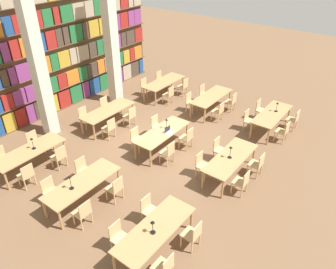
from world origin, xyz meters
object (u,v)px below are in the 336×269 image
(desk_lamp_1, at_px, (231,150))
(chair_35, at_px, (161,79))
(chair_4, at_px, (242,182))
(chair_11, at_px, (260,109))
(desk_lamp_3, at_px, (70,180))
(chair_13, at_px, (51,191))
(chair_15, at_px, (84,170))
(chair_34, at_px, (183,86))
(chair_6, at_px, (257,164))
(chair_12, at_px, (83,212))
(chair_33, at_px, (146,87))
(desk_lamp_0, at_px, (153,225))
(chair_2, at_px, (193,234))
(reading_table_5, at_px, (211,97))
(desk_lamp_4, at_px, (167,122))
(chair_28, at_px, (109,128))
(chair_5, at_px, (202,164))
(reading_table_0, at_px, (155,231))
(chair_22, at_px, (231,101))
(reading_table_6, at_px, (29,152))
(chair_8, at_px, (283,131))
(chair_27, at_px, (34,142))
(desk_lamp_5, at_px, (32,141))
(pillar_center, at_px, (111,38))
(reading_table_3, at_px, (82,184))
(reading_table_1, at_px, (230,159))
(reading_table_8, at_px, (164,83))
(chair_1, at_px, (119,237))
(chair_25, at_px, (2,158))
(chair_7, at_px, (219,149))
(chair_16, at_px, (168,152))
(chair_24, at_px, (27,175))
(chair_3, at_px, (149,209))
(chair_29, at_px, (85,117))
(chair_31, at_px, (106,106))
(chair_18, at_px, (187,138))
(chair_19, at_px, (157,126))
(desk_lamp_2, at_px, (277,105))
(chair_0, at_px, (164,267))
(chair_10, at_px, (294,119))
(chair_14, at_px, (116,188))
(chair_26, at_px, (59,156))
(chair_30, at_px, (130,116))
(chair_20, at_px, (219,111))
(reading_table_4, at_px, (162,133))
(reading_table_7, at_px, (108,111))
(chair_32, at_px, (169,94))
(pillar_left, at_px, (37,61))

(desk_lamp_1, bearing_deg, chair_35, 55.44)
(chair_35, bearing_deg, chair_4, 55.31)
(chair_11, height_order, desk_lamp_3, desk_lamp_3)
(chair_13, relative_size, chair_15, 1.00)
(chair_34, bearing_deg, chair_6, -123.79)
(chair_12, xyz_separation_m, chair_33, (7.43, 4.09, 0.00))
(desk_lamp_0, height_order, chair_12, desk_lamp_0)
(chair_11, bearing_deg, chair_2, 10.95)
(desk_lamp_3, bearing_deg, reading_table_5, -0.27)
(desk_lamp_4, xyz_separation_m, chair_28, (-0.94, 2.08, -0.55))
(chair_5, bearing_deg, reading_table_0, 11.24)
(chair_22, bearing_deg, reading_table_6, 156.64)
(chair_8, xyz_separation_m, chair_27, (-6.20, 6.91, 0.00))
(desk_lamp_5, bearing_deg, reading_table_0, -92.50)
(desk_lamp_3, distance_m, reading_table_6, 2.71)
(pillar_center, xyz_separation_m, reading_table_3, (-5.54, -4.16, -2.32))
(reading_table_1, relative_size, reading_table_8, 1.00)
(reading_table_0, relative_size, chair_1, 2.74)
(desk_lamp_4, relative_size, chair_25, 0.46)
(chair_7, bearing_deg, chair_4, 52.02)
(chair_4, height_order, chair_16, same)
(chair_7, distance_m, chair_24, 6.40)
(chair_3, bearing_deg, pillar_center, -128.63)
(chair_29, bearing_deg, chair_31, -180.00)
(desk_lamp_3, bearing_deg, chair_11, -14.16)
(chair_18, distance_m, chair_19, 1.43)
(chair_2, xyz_separation_m, desk_lamp_4, (3.38, 3.41, 0.55))
(desk_lamp_2, distance_m, chair_19, 4.89)
(desk_lamp_4, bearing_deg, chair_8, -49.65)
(reading_table_0, relative_size, reading_table_3, 1.00)
(chair_0, relative_size, reading_table_5, 0.37)
(chair_1, relative_size, chair_10, 1.00)
(chair_14, distance_m, chair_26, 2.67)
(chair_18, distance_m, reading_table_8, 4.72)
(chair_4, bearing_deg, chair_30, 79.68)
(reading_table_1, xyz_separation_m, chair_20, (3.04, 2.14, -0.21))
(chair_5, bearing_deg, chair_20, -158.42)
(chair_35, bearing_deg, chair_12, 25.44)
(chair_8, xyz_separation_m, desk_lamp_3, (-7.18, 3.54, 0.60))
(chair_31, bearing_deg, chair_22, 131.98)
(reading_table_4, height_order, chair_29, chair_29)
(chair_8, distance_m, reading_table_6, 9.22)
(chair_1, height_order, chair_35, same)
(reading_table_7, distance_m, chair_32, 3.28)
(chair_5, height_order, chair_22, same)
(chair_32, distance_m, chair_33, 1.43)
(chair_7, height_order, chair_26, same)
(chair_6, bearing_deg, reading_table_6, 124.30)
(pillar_left, xyz_separation_m, chair_13, (-2.47, -3.44, -2.53))
(chair_11, height_order, chair_27, same)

